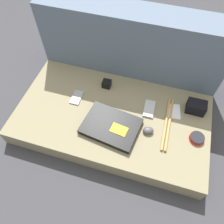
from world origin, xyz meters
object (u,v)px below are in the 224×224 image
object	(u,v)px
phone_small	(149,109)
speaker_puck	(197,138)
phone_black	(174,111)
camera_pouch	(196,107)
computer_mouse	(148,130)
phone_silver	(77,97)
laptop	(111,126)
charger_brick	(107,84)

from	to	relation	value
phone_small	speaker_puck	bearing A→B (deg)	-25.25
phone_black	speaker_puck	bearing A→B (deg)	-55.08
phone_black	camera_pouch	size ratio (longest dim) A/B	1.07
computer_mouse	phone_small	size ratio (longest dim) A/B	0.56
phone_silver	camera_pouch	xyz separation A→B (m)	(0.70, 0.11, 0.03)
camera_pouch	speaker_puck	bearing A→B (deg)	-81.79
phone_silver	camera_pouch	distance (m)	0.71
laptop	speaker_puck	bearing A→B (deg)	15.69
laptop	phone_small	distance (m)	0.26
phone_silver	phone_black	bearing A→B (deg)	5.51
computer_mouse	speaker_puck	xyz separation A→B (m)	(0.26, 0.03, -0.00)
computer_mouse	phone_black	size ratio (longest dim) A/B	0.61
laptop	camera_pouch	size ratio (longest dim) A/B	3.10
speaker_puck	phone_small	distance (m)	0.31
laptop	charger_brick	world-z (taller)	charger_brick
computer_mouse	phone_small	bearing A→B (deg)	81.69
speaker_puck	charger_brick	distance (m)	0.62
charger_brick	laptop	bearing A→B (deg)	-67.97
speaker_puck	charger_brick	xyz separation A→B (m)	(-0.58, 0.22, 0.01)
phone_silver	charger_brick	size ratio (longest dim) A/B	2.02
laptop	computer_mouse	size ratio (longest dim) A/B	4.79
phone_silver	phone_small	distance (m)	0.45
camera_pouch	charger_brick	xyz separation A→B (m)	(-0.55, 0.03, -0.01)
computer_mouse	charger_brick	distance (m)	0.41
computer_mouse	speaker_puck	distance (m)	0.26
phone_black	camera_pouch	world-z (taller)	camera_pouch
phone_silver	camera_pouch	world-z (taller)	camera_pouch
laptop	phone_silver	world-z (taller)	laptop
phone_small	camera_pouch	world-z (taller)	camera_pouch
phone_silver	charger_brick	xyz separation A→B (m)	(0.15, 0.14, 0.02)
speaker_puck	camera_pouch	distance (m)	0.19
laptop	phone_black	size ratio (longest dim) A/B	2.91
laptop	phone_small	world-z (taller)	laptop
phone_small	camera_pouch	bearing A→B (deg)	12.31
computer_mouse	phone_black	distance (m)	0.21
laptop	speaker_puck	xyz separation A→B (m)	(0.46, 0.06, -0.00)
computer_mouse	phone_silver	bearing A→B (deg)	149.76
phone_silver	phone_small	xyz separation A→B (m)	(0.44, 0.04, 0.00)
phone_black	charger_brick	distance (m)	0.45
speaker_puck	charger_brick	world-z (taller)	charger_brick
phone_black	camera_pouch	bearing A→B (deg)	11.62
computer_mouse	phone_black	xyz separation A→B (m)	(0.12, 0.17, -0.01)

